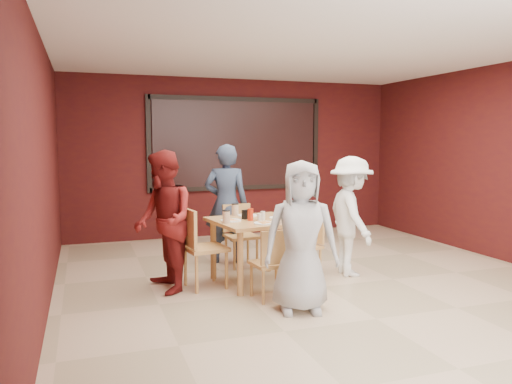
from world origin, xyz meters
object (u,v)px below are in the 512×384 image
object	(u,v)px
chair_left	(199,243)
dining_table	(255,227)
diner_front	(301,237)
diner_left	(164,221)
chair_back	(239,231)
chair_front	(273,260)
diner_back	(226,204)
chair_right	(307,242)
diner_right	(351,216)

from	to	relation	value
chair_left	dining_table	bearing A→B (deg)	1.19
chair_left	diner_front	size ratio (longest dim) A/B	0.62
chair_left	diner_left	bearing A→B (deg)	178.32
dining_table	chair_left	distance (m)	0.71
chair_back	diner_left	bearing A→B (deg)	-143.27
chair_front	chair_left	bearing A→B (deg)	132.97
diner_back	diner_front	bearing A→B (deg)	112.50
chair_back	chair_left	distance (m)	1.17
diner_front	chair_front	bearing A→B (deg)	126.00
dining_table	diner_front	xyz separation A→B (m)	(0.10, -1.11, 0.09)
chair_right	diner_front	world-z (taller)	diner_front
chair_front	chair_right	world-z (taller)	chair_front
chair_right	diner_left	bearing A→B (deg)	-177.82
dining_table	diner_back	distance (m)	1.09
chair_front	diner_front	bearing A→B (deg)	-69.99
chair_back	chair_left	world-z (taller)	chair_left
chair_left	diner_left	size ratio (longest dim) A/B	0.58
chair_right	diner_front	bearing A→B (deg)	-117.86
chair_back	diner_right	distance (m)	1.54
diner_back	chair_left	bearing A→B (deg)	78.19
chair_front	chair_left	xyz separation A→B (m)	(-0.65, 0.69, 0.09)
diner_front	diner_back	xyz separation A→B (m)	(-0.16, 2.19, 0.07)
diner_right	chair_front	bearing A→B (deg)	123.20
dining_table	diner_front	bearing A→B (deg)	-85.03
diner_right	chair_right	bearing A→B (deg)	82.67
chair_left	diner_left	xyz separation A→B (m)	(-0.40, 0.01, 0.27)
chair_left	diner_back	size ratio (longest dim) A/B	0.56
diner_back	chair_back	bearing A→B (deg)	139.08
dining_table	diner_back	size ratio (longest dim) A/B	0.66
dining_table	chair_right	distance (m)	0.76
chair_back	diner_right	xyz separation A→B (m)	(1.19, -0.94, 0.28)
dining_table	diner_right	distance (m)	1.26
chair_front	diner_left	world-z (taller)	diner_left
chair_left	chair_right	bearing A→B (deg)	3.27
diner_left	diner_right	size ratio (longest dim) A/B	1.06
dining_table	diner_front	distance (m)	1.12
diner_back	chair_front	bearing A→B (deg)	108.75
chair_front	diner_front	size ratio (longest dim) A/B	0.51
chair_front	diner_right	world-z (taller)	diner_right
diner_left	chair_left	bearing A→B (deg)	82.17
dining_table	diner_left	world-z (taller)	diner_left
chair_right	diner_right	xyz separation A→B (m)	(0.54, -0.14, 0.32)
chair_front	chair_back	size ratio (longest dim) A/B	0.94
chair_right	diner_right	size ratio (longest dim) A/B	0.51
dining_table	diner_right	bearing A→B (deg)	-3.36
chair_back	diner_front	size ratio (longest dim) A/B	0.55
diner_left	chair_right	bearing A→B (deg)	86.04
diner_front	diner_left	world-z (taller)	diner_left
chair_front	chair_right	bearing A→B (deg)	45.30
chair_back	chair_left	xyz separation A→B (m)	(-0.76, -0.88, 0.06)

